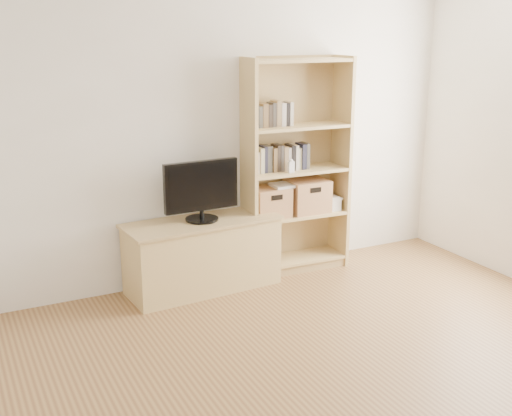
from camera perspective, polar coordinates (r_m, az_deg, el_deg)
floor at (r=4.06m, az=12.68°, el=-17.30°), size 4.50×5.00×0.01m
back_wall at (r=5.62m, az=-2.76°, el=6.67°), size 4.50×0.02×2.60m
tv_stand at (r=5.54m, az=-4.75°, el=-4.27°), size 1.32×0.58×0.59m
bookshelf at (r=5.81m, az=3.59°, el=3.69°), size 0.99×0.38×1.95m
television at (r=5.36m, az=-4.89°, el=1.54°), size 0.65×0.07×0.51m
books_row_mid at (r=5.81m, az=3.51°, el=4.57°), size 0.82×0.21×0.22m
books_row_upper at (r=5.65m, az=1.61°, el=8.21°), size 0.35×0.13×0.18m
baby_monitor at (r=5.66m, az=3.14°, el=3.66°), size 0.05×0.03×0.10m
basket_left at (r=5.76m, az=1.28°, el=0.54°), size 0.33×0.28×0.27m
basket_right at (r=5.93m, az=4.59°, el=1.09°), size 0.37×0.31×0.30m
laptop at (r=5.79m, az=2.82°, el=2.09°), size 0.30×0.21×0.02m
magazine_stack at (r=6.06m, az=6.36°, el=0.44°), size 0.17×0.24×0.11m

